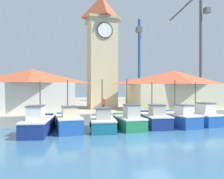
# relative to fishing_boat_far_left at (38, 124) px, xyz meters

# --- Properties ---
(ground_plane) EXTENTS (300.00, 300.00, 0.00)m
(ground_plane) POSITION_rel_fishing_boat_far_left_xyz_m (7.81, -4.71, -0.79)
(ground_plane) COLOR #386689
(quay_wharf) EXTENTS (120.00, 40.00, 1.03)m
(quay_wharf) POSITION_rel_fishing_boat_far_left_xyz_m (7.81, 23.33, -0.27)
(quay_wharf) COLOR #A89E89
(quay_wharf) RESTS_ON ground
(fishing_boat_far_left) EXTENTS (2.72, 5.26, 4.27)m
(fishing_boat_far_left) POSITION_rel_fishing_boat_far_left_xyz_m (0.00, 0.00, 0.00)
(fishing_boat_far_left) COLOR navy
(fishing_boat_far_left) RESTS_ON ground
(fishing_boat_left_outer) EXTENTS (2.19, 4.32, 4.40)m
(fishing_boat_left_outer) POSITION_rel_fishing_boat_far_left_xyz_m (2.40, 0.38, -0.00)
(fishing_boat_left_outer) COLOR #2356A8
(fishing_boat_left_outer) RESTS_ON ground
(fishing_boat_left_inner) EXTENTS (2.67, 4.60, 4.43)m
(fishing_boat_left_inner) POSITION_rel_fishing_boat_far_left_xyz_m (5.30, 0.03, -0.10)
(fishing_boat_left_inner) COLOR #196B7F
(fishing_boat_left_inner) RESTS_ON ground
(fishing_boat_mid_left) EXTENTS (2.12, 4.13, 4.49)m
(fishing_boat_mid_left) POSITION_rel_fishing_boat_far_left_xyz_m (7.74, 0.04, -0.04)
(fishing_boat_mid_left) COLOR #237A4C
(fishing_boat_mid_left) RESTS_ON ground
(fishing_boat_center) EXTENTS (2.59, 4.95, 4.25)m
(fishing_boat_center) POSITION_rel_fishing_boat_far_left_xyz_m (10.43, 0.52, -0.04)
(fishing_boat_center) COLOR navy
(fishing_boat_center) RESTS_ON ground
(fishing_boat_mid_right) EXTENTS (2.32, 4.87, 4.47)m
(fishing_boat_mid_right) POSITION_rel_fishing_boat_far_left_xyz_m (12.93, 0.26, -0.04)
(fishing_boat_mid_right) COLOR #2356A8
(fishing_boat_mid_right) RESTS_ON ground
(fishing_boat_right_inner) EXTENTS (2.45, 4.95, 4.27)m
(fishing_boat_right_inner) POSITION_rel_fishing_boat_far_left_xyz_m (15.59, 0.63, -0.04)
(fishing_boat_right_inner) COLOR #2356A8
(fishing_boat_right_inner) RESTS_ON ground
(clock_tower) EXTENTS (3.94, 3.94, 16.38)m
(clock_tower) POSITION_rel_fishing_boat_far_left_xyz_m (7.37, 9.62, 8.02)
(clock_tower) COLOR beige
(clock_tower) RESTS_ON quay_wharf
(warehouse_left) EXTENTS (9.57, 5.80, 4.75)m
(warehouse_left) POSITION_rel_fishing_boat_far_left_xyz_m (-1.14, 7.73, 2.68)
(warehouse_left) COLOR silver
(warehouse_left) RESTS_ON quay_wharf
(warehouse_right) EXTENTS (11.97, 5.68, 4.85)m
(warehouse_right) POSITION_rel_fishing_boat_far_left_xyz_m (16.29, 6.62, 2.72)
(warehouse_right) COLOR beige
(warehouse_right) RESTS_ON quay_wharf
(port_crane_near) EXTENTS (3.83, 7.19, 16.27)m
(port_crane_near) POSITION_rel_fishing_boat_far_left_xyz_m (17.77, 22.05, 6.43)
(port_crane_near) COLOR navy
(port_crane_near) RESTS_ON quay_wharf
(port_crane_far) EXTENTS (3.95, 8.22, 21.14)m
(port_crane_far) POSITION_rel_fishing_boat_far_left_xyz_m (28.25, 17.39, 8.29)
(port_crane_far) COLOR #353539
(port_crane_far) RESTS_ON quay_wharf
(dock_worker_near_tower) EXTENTS (0.34, 0.22, 1.62)m
(dock_worker_near_tower) POSITION_rel_fishing_boat_far_left_xyz_m (6.46, 4.55, 1.09)
(dock_worker_near_tower) COLOR #33333D
(dock_worker_near_tower) RESTS_ON quay_wharf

